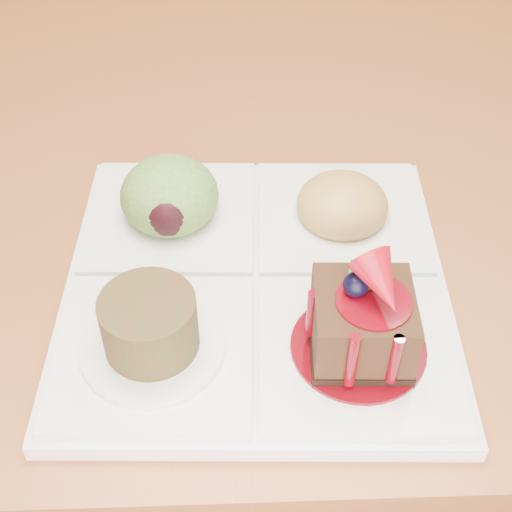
{
  "coord_description": "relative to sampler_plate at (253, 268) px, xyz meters",
  "views": [
    {
      "loc": [
        -0.15,
        -1.08,
        1.11
      ],
      "look_at": [
        -0.14,
        -0.75,
        0.79
      ],
      "focal_mm": 50.0,
      "sensor_mm": 36.0,
      "label": 1
    }
  ],
  "objects": [
    {
      "name": "ground",
      "position": [
        0.14,
        0.75,
        -0.77
      ],
      "size": [
        6.0,
        6.0,
        0.0
      ],
      "primitive_type": "plane",
      "color": "brown"
    },
    {
      "name": "sampler_plate",
      "position": [
        0.0,
        0.0,
        0.0
      ],
      "size": [
        0.26,
        0.26,
        0.1
      ],
      "rotation": [
        0.0,
        0.0,
        -0.04
      ],
      "color": "white",
      "rests_on": "dining_table"
    }
  ]
}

